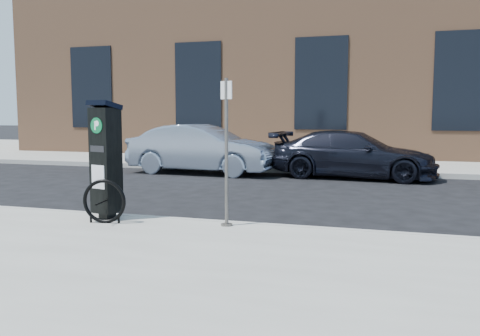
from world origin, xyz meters
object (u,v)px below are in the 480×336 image
at_px(car_silver, 202,149).
at_px(sign_pole, 226,153).
at_px(bike_rack, 104,202).
at_px(parking_kiosk, 106,158).
at_px(car_dark, 353,155).

bearing_deg(car_silver, sign_pole, -152.84).
bearing_deg(car_silver, bike_rack, -166.51).
bearing_deg(sign_pole, car_silver, 130.27).
relative_size(bike_rack, car_silver, 0.15).
relative_size(sign_pole, car_silver, 0.48).
xyz_separation_m(parking_kiosk, bike_rack, (0.16, -0.34, -0.64)).
relative_size(parking_kiosk, bike_rack, 2.74).
relative_size(sign_pole, car_dark, 0.48).
distance_m(parking_kiosk, sign_pole, 2.05).
xyz_separation_m(sign_pole, car_silver, (-3.29, 7.44, -0.50)).
bearing_deg(parking_kiosk, bike_rack, -50.11).
xyz_separation_m(parking_kiosk, sign_pole, (2.05, 0.05, 0.13)).
xyz_separation_m(parking_kiosk, car_dark, (3.33, 7.75, -0.45)).
xyz_separation_m(parking_kiosk, car_silver, (-1.24, 7.49, -0.37)).
bearing_deg(parking_kiosk, sign_pole, 15.65).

